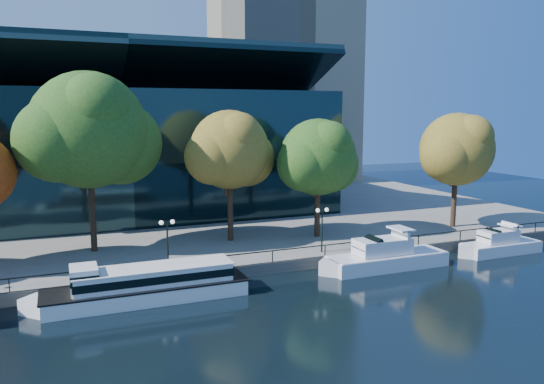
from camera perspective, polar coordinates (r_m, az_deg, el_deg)
name	(u,v)px	position (r m, az deg, el deg)	size (l,w,h in m)	color
ground	(228,293)	(40.89, -4.80, -10.74)	(160.00, 160.00, 0.00)	black
promenade	(148,207)	(75.25, -13.15, -1.57)	(90.00, 67.08, 1.00)	slate
railing	(215,257)	(43.28, -6.14, -6.97)	(88.20, 0.08, 0.99)	black
convention_building	(120,152)	(69.22, -16.04, 4.13)	(50.00, 24.57, 21.43)	black
office_tower	(282,3)	(101.83, 1.06, 19.66)	(22.50, 22.50, 65.90)	gray
tour_boat	(142,284)	(39.79, -13.80, -9.58)	(15.81, 3.53, 3.00)	white
cruiser_near	(383,257)	(47.34, 11.83, -6.81)	(12.04, 3.10, 3.49)	silver
cruiser_far	(498,244)	(55.51, 23.14, -5.20)	(9.09, 2.52, 2.97)	silver
tree_2	(91,133)	(49.55, -18.89, 6.06)	(12.88, 10.56, 16.09)	black
tree_3	(231,151)	(51.24, -4.39, 4.37)	(9.51, 7.80, 12.73)	black
tree_4	(320,159)	(53.01, 5.14, 3.58)	(9.53, 7.82, 11.89)	black
tree_5	(458,151)	(60.87, 19.38, 4.19)	(9.85, 8.08, 12.45)	black
lamp_1	(167,233)	(43.17, -11.20, -4.33)	(1.26, 0.36, 4.03)	black
lamp_2	(322,220)	(47.69, 5.41, -2.97)	(1.26, 0.36, 4.03)	black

